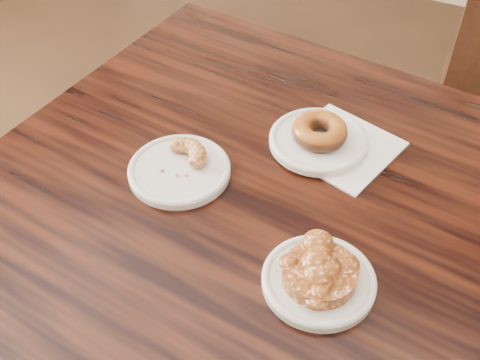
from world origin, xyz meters
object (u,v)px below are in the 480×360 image
at_px(apple_fritter, 320,271).
at_px(cafe_table, 254,329).
at_px(cruller_fragment, 178,162).
at_px(glazed_donut, 320,131).

bearing_deg(apple_fritter, cafe_table, 145.06).
relative_size(apple_fritter, cruller_fragment, 1.45).
bearing_deg(glazed_donut, apple_fritter, -68.95).
bearing_deg(apple_fritter, cruller_fragment, 159.60).
height_order(cafe_table, glazed_donut, glazed_donut).
xyz_separation_m(glazed_donut, apple_fritter, (0.11, -0.28, -0.00)).
bearing_deg(cruller_fragment, apple_fritter, -20.40).
distance_m(glazed_donut, apple_fritter, 0.30).
height_order(cafe_table, apple_fritter, apple_fritter).
height_order(glazed_donut, apple_fritter, glazed_donut).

